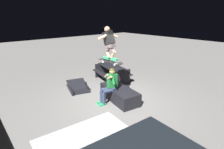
# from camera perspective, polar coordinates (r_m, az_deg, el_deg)

# --- Properties ---
(ground_plane) EXTENTS (40.00, 40.00, 0.00)m
(ground_plane) POSITION_cam_1_polar(r_m,az_deg,el_deg) (6.83, 0.77, -8.45)
(ground_plane) COLOR slate
(ledge_box_main) EXTENTS (1.85, 1.04, 0.48)m
(ledge_box_main) POSITION_cam_1_polar(r_m,az_deg,el_deg) (6.81, 2.38, -6.31)
(ledge_box_main) COLOR black
(ledge_box_main) RESTS_ON ground
(person_sitting_on_ledge) EXTENTS (0.60, 0.78, 1.32)m
(person_sitting_on_ledge) POSITION_cam_1_polar(r_m,az_deg,el_deg) (6.42, -0.82, -3.12)
(person_sitting_on_ledge) COLOR #2D3856
(person_sitting_on_ledge) RESTS_ON ground
(skateboard) EXTENTS (1.03, 0.31, 0.15)m
(skateboard) POSITION_cam_1_polar(r_m,az_deg,el_deg) (6.21, -0.54, 4.14)
(skateboard) COLOR black
(skater_airborne) EXTENTS (0.63, 0.89, 1.12)m
(skater_airborne) POSITION_cam_1_polar(r_m,az_deg,el_deg) (6.11, -0.95, 10.48)
(skater_airborne) COLOR #2D9E66
(kicker_ramp) EXTENTS (1.38, 1.11, 0.38)m
(kicker_ramp) POSITION_cam_1_polar(r_m,az_deg,el_deg) (7.98, -10.86, -4.18)
(kicker_ramp) COLOR black
(kicker_ramp) RESTS_ON ground
(picnic_table_back) EXTENTS (1.94, 1.66, 0.75)m
(picnic_table_back) POSITION_cam_1_polar(r_m,az_deg,el_deg) (8.72, -0.05, 1.19)
(picnic_table_back) COLOR black
(picnic_table_back) RESTS_ON ground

